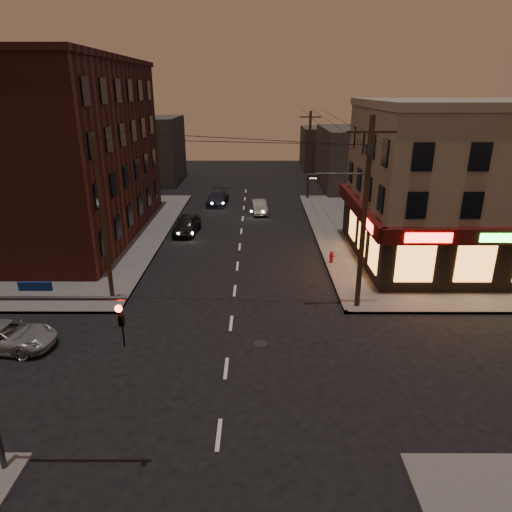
{
  "coord_description": "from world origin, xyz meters",
  "views": [
    {
      "loc": [
        1.33,
        -16.71,
        11.31
      ],
      "look_at": [
        1.27,
        5.3,
        3.2
      ],
      "focal_mm": 32.0,
      "sensor_mm": 36.0,
      "label": 1
    }
  ],
  "objects_px": {
    "sedan_near": "(187,224)",
    "fire_hydrant": "(332,256)",
    "sedan_far": "(218,198)",
    "suv_cross": "(6,336)",
    "sedan_mid": "(259,207)"
  },
  "relations": [
    {
      "from": "sedan_near",
      "to": "fire_hydrant",
      "type": "relative_size",
      "value": 5.39
    },
    {
      "from": "sedan_far",
      "to": "sedan_near",
      "type": "bearing_deg",
      "value": -95.31
    },
    {
      "from": "suv_cross",
      "to": "fire_hydrant",
      "type": "distance_m",
      "value": 19.78
    },
    {
      "from": "sedan_far",
      "to": "suv_cross",
      "type": "bearing_deg",
      "value": -100.53
    },
    {
      "from": "suv_cross",
      "to": "sedan_far",
      "type": "bearing_deg",
      "value": -10.35
    },
    {
      "from": "suv_cross",
      "to": "fire_hydrant",
      "type": "relative_size",
      "value": 5.51
    },
    {
      "from": "suv_cross",
      "to": "sedan_mid",
      "type": "relative_size",
      "value": 1.18
    },
    {
      "from": "fire_hydrant",
      "to": "sedan_far",
      "type": "bearing_deg",
      "value": 118.03
    },
    {
      "from": "sedan_near",
      "to": "fire_hydrant",
      "type": "distance_m",
      "value": 13.03
    },
    {
      "from": "suv_cross",
      "to": "fire_hydrant",
      "type": "bearing_deg",
      "value": -52.58
    },
    {
      "from": "sedan_mid",
      "to": "suv_cross",
      "type": "bearing_deg",
      "value": -121.77
    },
    {
      "from": "suv_cross",
      "to": "fire_hydrant",
      "type": "height_order",
      "value": "suv_cross"
    },
    {
      "from": "suv_cross",
      "to": "sedan_near",
      "type": "distance_m",
      "value": 18.77
    },
    {
      "from": "sedan_near",
      "to": "sedan_mid",
      "type": "relative_size",
      "value": 1.15
    },
    {
      "from": "sedan_near",
      "to": "sedan_mid",
      "type": "height_order",
      "value": "sedan_near"
    }
  ]
}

